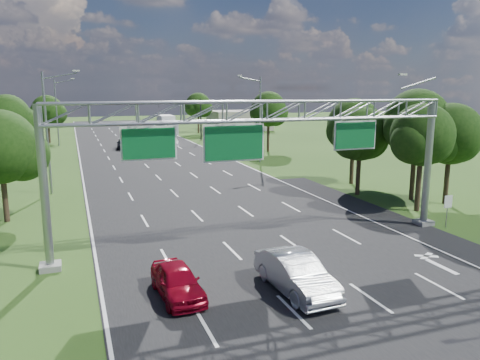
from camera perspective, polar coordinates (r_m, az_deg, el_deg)
name	(u,v)px	position (r m, az deg, el deg)	size (l,w,h in m)	color
ground	(186,184)	(43.40, -6.66, -0.50)	(220.00, 220.00, 0.00)	#294A16
road	(186,184)	(43.40, -6.66, -0.50)	(18.00, 180.00, 0.02)	black
road_flare	(387,219)	(33.38, 17.49, -4.50)	(3.00, 30.00, 0.02)	black
sign_gantry	(266,122)	(25.50, 3.16, 7.04)	(23.50, 1.00, 9.56)	gray
regulatory_sign	(448,205)	(32.21, 24.01, -2.75)	(0.60, 0.08, 2.10)	gray
traffic_signal	(180,110)	(78.38, -7.32, 8.48)	(12.21, 0.24, 7.00)	black
streetlight_l_near	(49,127)	(41.57, -22.26, 6.01)	(2.97, 0.22, 10.16)	gray
streetlight_l_far	(58,109)	(76.50, -21.33, 8.06)	(2.97, 0.22, 10.16)	gray
streetlight_r_mid	(259,115)	(55.59, 2.29, 7.92)	(2.97, 0.22, 10.16)	gray
tree_cluster_right	(398,132)	(39.29, 18.74, 5.61)	(9.91, 14.60, 8.68)	#2D2116
tree_verge_la	(2,150)	(33.96, -27.05, 3.25)	(5.76, 4.80, 7.40)	#2D2116
tree_verge_lb	(8,119)	(56.90, -26.39, 6.69)	(5.76, 4.80, 8.06)	#2D2116
tree_verge_lc	(48,112)	(81.60, -22.38, 7.71)	(5.76, 4.80, 7.62)	#2D2116
tree_verge_rd	(269,111)	(64.83, 3.54, 8.42)	(5.76, 4.80, 8.28)	#2D2116
tree_verge_re	(198,106)	(92.60, -5.08, 8.94)	(5.76, 4.80, 7.84)	#2D2116
building_right	(239,120)	(99.50, -0.07, 7.30)	(12.00, 9.00, 4.00)	#9E9485
red_coupe	(177,281)	(20.36, -7.65, -12.12)	(1.66, 4.12, 1.40)	maroon
silver_sedan	(296,273)	(20.77, 6.83, -11.24)	(1.76, 5.04, 1.66)	#AEB2BB
car_queue_a	(148,146)	(66.68, -11.16, 4.04)	(1.94, 4.77, 1.38)	white
car_queue_b	(129,136)	(82.37, -13.35, 5.23)	(2.07, 4.49, 1.25)	black
car_queue_c	(124,144)	(70.12, -14.02, 4.33)	(1.84, 4.58, 1.56)	black
car_queue_d	(171,141)	(72.64, -8.45, 4.77)	(1.65, 4.72, 1.56)	white
box_truck	(167,125)	(92.72, -8.91, 6.67)	(2.79, 9.15, 3.45)	white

